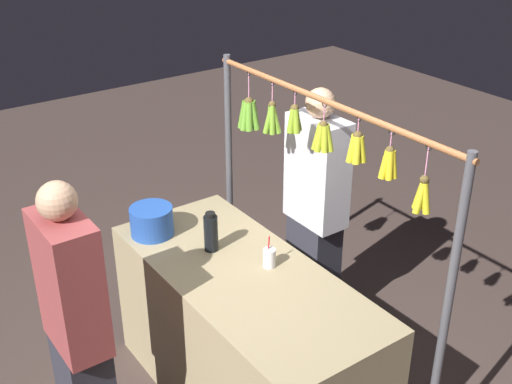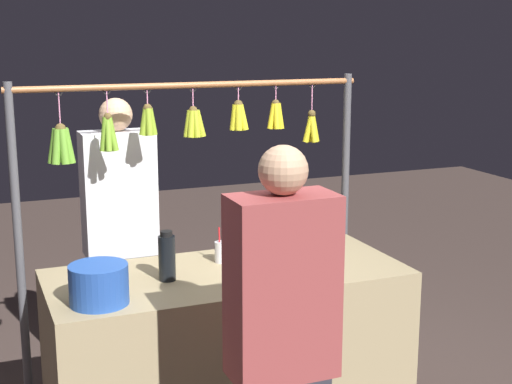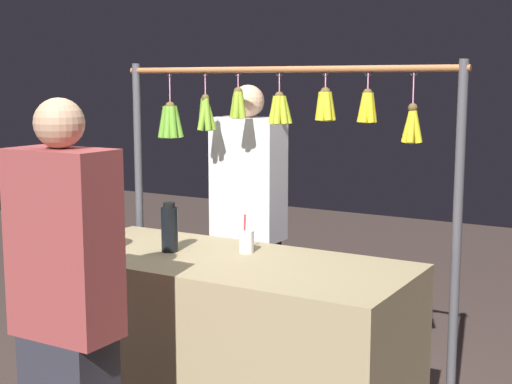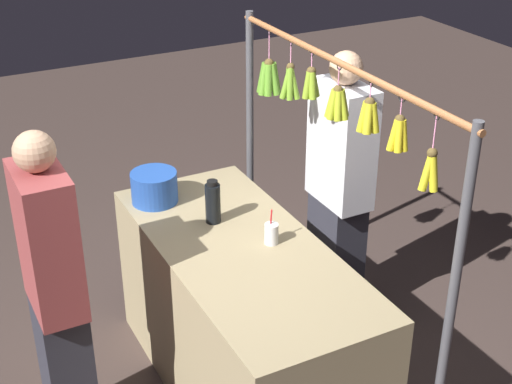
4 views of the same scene
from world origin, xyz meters
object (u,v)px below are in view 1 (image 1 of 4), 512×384
(water_bottle, at_px, (211,232))
(blue_bucket, at_px, (152,221))
(drink_cup, at_px, (269,258))
(vendor_person, at_px, (315,216))
(customer_person, at_px, (78,337))

(water_bottle, distance_m, blue_bucket, 0.40)
(drink_cup, xyz_separation_m, vendor_person, (0.38, -0.65, -0.12))
(customer_person, bearing_deg, blue_bucket, -51.65)
(water_bottle, distance_m, vendor_person, 0.83)
(blue_bucket, relative_size, customer_person, 0.15)
(water_bottle, relative_size, vendor_person, 0.14)
(blue_bucket, distance_m, customer_person, 0.90)
(drink_cup, height_order, vendor_person, vendor_person)
(vendor_person, bearing_deg, drink_cup, 120.24)
(blue_bucket, bearing_deg, customer_person, 128.35)
(vendor_person, xyz_separation_m, customer_person, (-0.25, 1.69, -0.02))
(blue_bucket, relative_size, vendor_person, 0.15)
(drink_cup, bearing_deg, vendor_person, -59.76)
(customer_person, bearing_deg, vendor_person, -81.77)
(drink_cup, relative_size, customer_person, 0.11)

